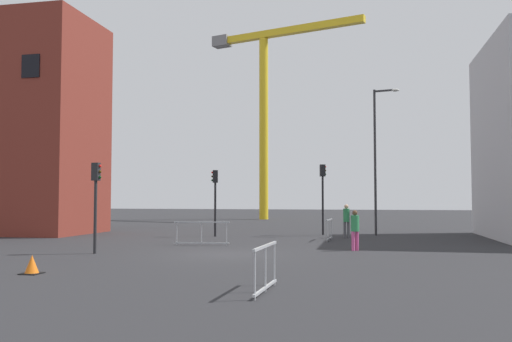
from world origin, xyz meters
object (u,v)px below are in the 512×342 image
construction_crane (267,90)px  pedestrian_waiting (355,227)px  traffic_light_far (323,188)px  traffic_cone_orange (32,265)px  traffic_light_crosswalk (215,192)px  traffic_light_corner (96,192)px  pedestrian_walking (346,218)px  streetlamp_tall (377,151)px

construction_crane → pedestrian_waiting: (9.37, -30.66, -12.19)m
traffic_light_far → traffic_cone_orange: (-6.83, -17.83, -2.51)m
traffic_light_crosswalk → traffic_light_corner: traffic_light_crosswalk is taller
traffic_light_crosswalk → traffic_light_corner: bearing=-101.6°
pedestrian_walking → traffic_cone_orange: pedestrian_walking is taller
traffic_light_corner → traffic_cone_orange: bearing=-79.6°
pedestrian_walking → traffic_cone_orange: size_ratio=3.36×
construction_crane → pedestrian_waiting: 34.30m
pedestrian_walking → pedestrian_waiting: (0.60, -7.04, -0.10)m
traffic_light_corner → traffic_cone_orange: traffic_light_corner is taller
pedestrian_walking → construction_crane: bearing=110.4°
streetlamp_tall → construction_crane: bearing=116.1°
construction_crane → streetlamp_tall: size_ratio=2.30×
pedestrian_waiting → traffic_cone_orange: 12.47m
construction_crane → traffic_cone_orange: 41.46m
construction_crane → traffic_light_corner: (-0.49, -33.96, -10.75)m
construction_crane → pedestrian_walking: bearing=-69.6°
traffic_light_corner → pedestrian_walking: bearing=48.1°
traffic_cone_orange → traffic_light_far: bearing=69.0°
streetlamp_tall → pedestrian_walking: (-1.73, -2.23, -3.80)m
streetlamp_tall → traffic_light_crosswalk: size_ratio=2.28×
traffic_light_far → pedestrian_walking: 3.03m
traffic_light_corner → streetlamp_tall: bearing=48.8°
traffic_light_crosswalk → pedestrian_walking: bearing=4.3°
streetlamp_tall → traffic_cone_orange: streetlamp_tall is taller
traffic_light_far → pedestrian_walking: bearing=-55.1°
construction_crane → traffic_light_corner: size_ratio=5.51×
traffic_light_corner → pedestrian_walking: 13.94m
traffic_light_crosswalk → pedestrian_walking: size_ratio=2.05×
traffic_light_crosswalk → pedestrian_waiting: 10.31m
traffic_light_far → pedestrian_waiting: traffic_light_far is taller
streetlamp_tall → traffic_light_far: 3.80m
pedestrian_waiting → pedestrian_walking: bearing=94.9°
construction_crane → traffic_light_far: 25.04m
streetlamp_tall → pedestrian_waiting: 10.12m
traffic_light_crosswalk → traffic_light_far: (5.82, 2.60, 0.25)m
traffic_light_crosswalk → pedestrian_waiting: (7.85, -6.49, -1.55)m
traffic_light_far → traffic_light_corner: 14.66m
traffic_light_far → pedestrian_waiting: 9.49m
streetlamp_tall → traffic_light_crosswalk: streetlamp_tall is taller
traffic_light_far → pedestrian_waiting: (2.03, -9.09, -1.80)m
construction_crane → pedestrian_walking: (8.77, -23.62, -12.09)m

